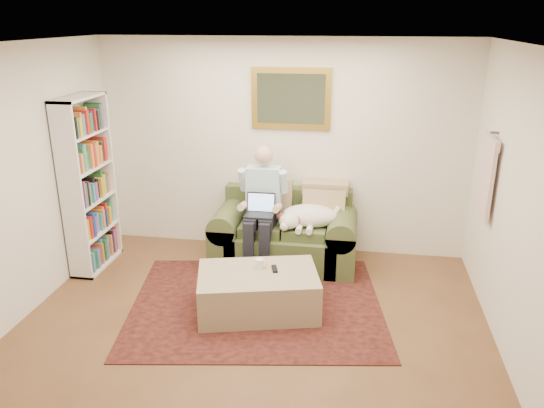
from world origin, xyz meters
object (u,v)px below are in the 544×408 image
(seated_man, at_px, (261,210))
(ottoman, at_px, (258,292))
(laptop, at_px, (260,209))
(bookshelf, at_px, (88,185))
(sleeping_dog, at_px, (310,216))
(coffee_mug, at_px, (259,264))
(sofa, at_px, (285,239))

(seated_man, relative_size, ottoman, 1.21)
(laptop, xyz_separation_m, bookshelf, (-1.95, -0.22, 0.26))
(sleeping_dog, height_order, coffee_mug, sleeping_dog)
(laptop, distance_m, bookshelf, 1.98)
(sofa, distance_m, bookshelf, 2.36)
(sofa, bearing_deg, sleeping_dog, -15.74)
(laptop, height_order, bookshelf, bookshelf)
(seated_man, relative_size, coffee_mug, 14.20)
(seated_man, bearing_deg, sofa, 31.45)
(seated_man, distance_m, bookshelf, 2.00)
(ottoman, height_order, coffee_mug, coffee_mug)
(seated_man, xyz_separation_m, bookshelf, (-1.95, -0.28, 0.29))
(seated_man, xyz_separation_m, sleeping_dog, (0.56, 0.07, -0.06))
(sofa, bearing_deg, laptop, -138.98)
(seated_man, relative_size, sleeping_dog, 2.04)
(laptop, bearing_deg, bookshelf, -173.62)
(sofa, xyz_separation_m, coffee_mug, (-0.11, -1.07, 0.18))
(bookshelf, bearing_deg, laptop, 6.38)
(sleeping_dog, relative_size, bookshelf, 0.35)
(ottoman, relative_size, coffee_mug, 11.71)
(sofa, xyz_separation_m, bookshelf, (-2.21, -0.44, 0.71))
(sofa, distance_m, ottoman, 1.18)
(laptop, relative_size, coffee_mug, 3.28)
(bookshelf, bearing_deg, seated_man, 8.27)
(ottoman, bearing_deg, sleeping_dog, 69.64)
(sleeping_dog, distance_m, ottoman, 1.24)
(coffee_mug, bearing_deg, sleeping_dog, 67.33)
(sleeping_dog, bearing_deg, laptop, -166.36)
(seated_man, relative_size, laptop, 4.33)
(laptop, bearing_deg, sleeping_dog, 13.64)
(bookshelf, bearing_deg, sleeping_dog, 8.02)
(seated_man, distance_m, laptop, 0.07)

